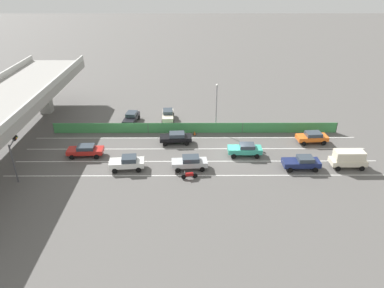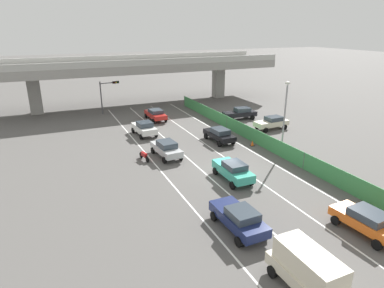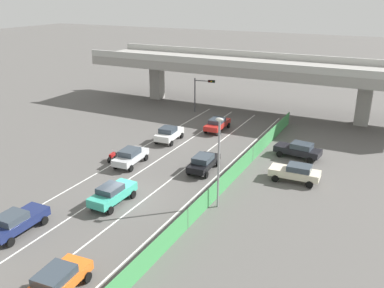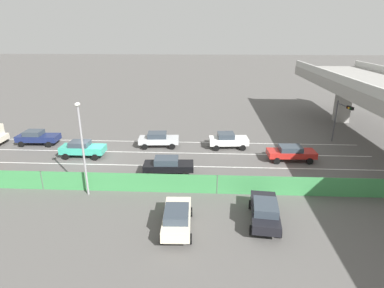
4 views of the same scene
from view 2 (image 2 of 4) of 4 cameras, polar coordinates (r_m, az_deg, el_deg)
ground_plane at (r=29.50m, az=6.02°, el=-5.12°), size 300.00×300.00×0.00m
lane_line_left_edge at (r=31.96m, az=-6.71°, el=-3.13°), size 0.14×46.32×0.01m
lane_line_mid_left at (r=33.04m, az=-1.01°, el=-2.22°), size 0.14×46.32×0.01m
lane_line_mid_right at (r=34.43m, az=4.28°, el=-1.35°), size 0.14×46.32×0.01m
lane_line_right_edge at (r=36.09m, az=9.11°, el=-0.55°), size 0.14×46.32×0.01m
elevated_overpass at (r=55.50m, az=-9.77°, el=12.87°), size 47.85×9.67×7.72m
green_fence at (r=36.78m, az=11.49°, el=0.99°), size 0.10×42.42×1.59m
car_sedan_black at (r=37.24m, az=4.77°, el=1.70°), size 2.17×4.53×1.57m
car_taxi_orange at (r=23.76m, az=27.95°, el=-11.56°), size 2.31×4.39×1.57m
car_sedan_white at (r=39.77m, az=-8.25°, el=2.80°), size 2.34×4.34×1.71m
car_taxi_teal at (r=28.03m, az=7.10°, el=-4.47°), size 1.98×4.44×1.66m
car_sedan_silver at (r=32.84m, az=-4.45°, el=-0.72°), size 2.22×4.49×1.65m
car_sedan_navy at (r=21.56m, az=8.12°, el=-12.49°), size 2.13×4.57×1.62m
car_sedan_red at (r=46.26m, az=-6.31°, el=5.18°), size 2.14×4.70×1.53m
car_van_cream at (r=17.84m, az=19.44°, el=-19.78°), size 2.06×4.33×2.26m
motorcycle at (r=32.42m, az=-8.27°, el=-2.01°), size 0.61×1.94×0.93m
parked_sedan_cream at (r=42.95m, az=13.62°, el=3.67°), size 4.48×2.10×1.62m
parked_sedan_dark at (r=46.89m, az=8.33°, el=5.34°), size 4.79×2.35×1.64m
traffic_light at (r=50.70m, az=-14.39°, el=8.94°), size 2.93×0.71×4.82m
street_lamp at (r=33.81m, az=15.77°, el=5.46°), size 0.60×0.36×7.36m
traffic_cone at (r=36.63m, az=10.39°, el=0.12°), size 0.47×0.47×0.60m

